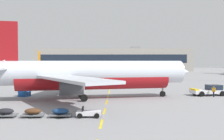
# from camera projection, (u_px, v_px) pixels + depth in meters

# --- Properties ---
(ground) EXTENTS (400.00, 400.00, 0.00)m
(ground) POSITION_uv_depth(u_px,v_px,m) (204.00, 87.00, 63.76)
(ground) COLOR gray
(apron_paint_markings) EXTENTS (8.00, 96.42, 0.01)m
(apron_paint_markings) POSITION_uv_depth(u_px,v_px,m) (110.00, 88.00, 62.01)
(apron_paint_markings) COLOR yellow
(apron_paint_markings) RESTS_ON ground
(airliner_foreground) EXTENTS (34.53, 33.72, 12.20)m
(airliner_foreground) POSITION_uv_depth(u_px,v_px,m) (91.00, 75.00, 44.12)
(airliner_foreground) COLOR silver
(airliner_foreground) RESTS_ON ground
(pushback_tug) EXTENTS (6.37, 3.91, 2.08)m
(pushback_tug) POSITION_uv_depth(u_px,v_px,m) (209.00, 90.00, 48.69)
(pushback_tug) COLOR silver
(pushback_tug) RESTS_ON ground
(airliner_mid_left) EXTENTS (26.70, 27.10, 9.51)m
(airliner_mid_left) POSITION_uv_depth(u_px,v_px,m) (43.00, 69.00, 102.02)
(airliner_mid_left) COLOR white
(airliner_mid_left) RESTS_ON ground
(baggage_train) EXTENTS (11.63, 1.85, 1.14)m
(baggage_train) POSITION_uv_depth(u_px,v_px,m) (47.00, 112.00, 29.66)
(baggage_train) COLOR silver
(baggage_train) RESTS_ON ground
(ground_crew_worker) EXTENTS (0.52, 0.61, 1.79)m
(ground_crew_worker) POSITION_uv_depth(u_px,v_px,m) (214.00, 91.00, 46.62)
(ground_crew_worker) COLOR #191E38
(ground_crew_worker) RESTS_ON ground
(uld_cargo_container) EXTENTS (1.91, 1.88, 1.60)m
(uld_cargo_container) POSITION_uv_depth(u_px,v_px,m) (24.00, 92.00, 47.24)
(uld_cargo_container) COLOR #194C9E
(uld_cargo_container) RESTS_ON ground
(terminal_satellite) EXTENTS (97.90, 23.77, 15.68)m
(terminal_satellite) POSITION_uv_depth(u_px,v_px,m) (113.00, 60.00, 177.05)
(terminal_satellite) COLOR #9E998E
(terminal_satellite) RESTS_ON ground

